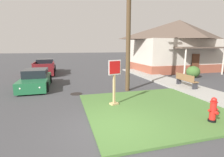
% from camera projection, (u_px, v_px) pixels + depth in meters
% --- Properties ---
extents(ground_plane, '(160.00, 160.00, 0.00)m').
position_uv_depth(ground_plane, '(114.00, 130.00, 5.85)').
color(ground_plane, '#3D3D3F').
extents(grass_corner_patch, '(5.96, 5.78, 0.08)m').
position_uv_depth(grass_corner_patch, '(152.00, 108.00, 7.82)').
color(grass_corner_patch, '#477033').
rests_on(grass_corner_patch, ground).
extents(sidewalk_strip, '(2.20, 17.16, 0.12)m').
position_uv_depth(sidewalk_strip, '(174.00, 83.00, 13.00)').
color(sidewalk_strip, '#9E9B93').
rests_on(sidewalk_strip, ground).
extents(fire_hydrant, '(0.38, 0.34, 0.91)m').
position_uv_depth(fire_hydrant, '(213.00, 110.00, 6.23)').
color(fire_hydrant, black).
rests_on(fire_hydrant, grass_corner_patch).
extents(stop_sign, '(0.64, 0.38, 2.10)m').
position_uv_depth(stop_sign, '(114.00, 84.00, 7.98)').
color(stop_sign, tan).
rests_on(stop_sign, grass_corner_patch).
extents(manhole_cover, '(0.70, 0.70, 0.02)m').
position_uv_depth(manhole_cover, '(76.00, 94.00, 10.28)').
color(manhole_cover, black).
rests_on(manhole_cover, ground).
extents(parked_sedan_green, '(1.86, 4.53, 1.25)m').
position_uv_depth(parked_sedan_green, '(36.00, 80.00, 11.90)').
color(parked_sedan_green, '#1E6038').
rests_on(parked_sedan_green, ground).
extents(pickup_truck_maroon, '(2.08, 5.58, 1.48)m').
position_uv_depth(pickup_truck_maroon, '(45.00, 68.00, 18.01)').
color(pickup_truck_maroon, maroon).
rests_on(pickup_truck_maroon, ground).
extents(street_bench, '(0.44, 1.80, 0.85)m').
position_uv_depth(street_bench, '(186.00, 80.00, 11.62)').
color(street_bench, brown).
rests_on(street_bench, sidewalk_strip).
extents(utility_pole, '(1.46, 0.27, 9.13)m').
position_uv_depth(utility_pole, '(129.00, 13.00, 10.21)').
color(utility_pole, '#4C3823').
rests_on(utility_pole, ground).
extents(corner_house, '(10.56, 7.59, 5.84)m').
position_uv_depth(corner_house, '(178.00, 45.00, 20.41)').
color(corner_house, brown).
rests_on(corner_house, ground).
extents(shrub_near_porch, '(1.19, 1.19, 1.06)m').
position_uv_depth(shrub_near_porch, '(193.00, 72.00, 15.72)').
color(shrub_near_porch, '#3A5E28').
rests_on(shrub_near_porch, ground).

